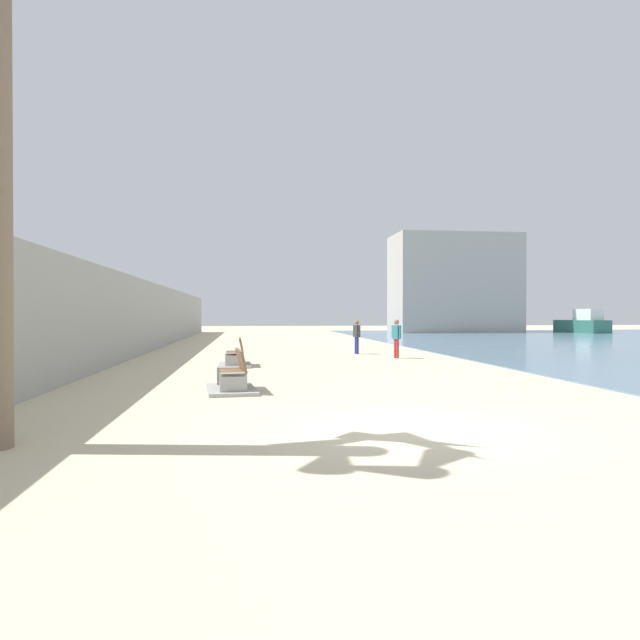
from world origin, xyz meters
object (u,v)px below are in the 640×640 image
(bench_far, at_px, (235,359))
(boat_outer, at_px, (583,324))
(person_standing, at_px, (396,336))
(person_walking, at_px, (357,335))
(bench_near, at_px, (232,381))

(bench_far, bearing_deg, boat_outer, 44.00)
(boat_outer, bearing_deg, person_standing, -132.19)
(bench_far, bearing_deg, person_walking, 45.33)
(bench_far, distance_m, person_standing, 7.04)
(person_walking, distance_m, person_standing, 2.88)
(bench_near, relative_size, bench_far, 1.04)
(bench_near, xyz_separation_m, boat_outer, (31.82, 37.38, 0.64))
(person_walking, height_order, boat_outer, boat_outer)
(bench_near, relative_size, boat_outer, 0.42)
(person_walking, xyz_separation_m, person_standing, (1.15, -2.64, 0.03))
(boat_outer, bearing_deg, bench_near, -130.41)
(bench_near, distance_m, person_standing, 11.32)
(bench_near, distance_m, bench_far, 6.59)
(bench_near, bearing_deg, boat_outer, 49.59)
(bench_far, height_order, person_walking, person_walking)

